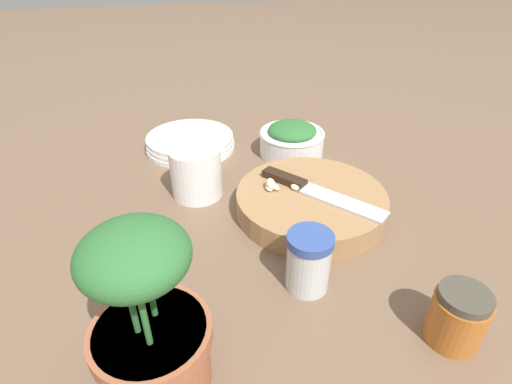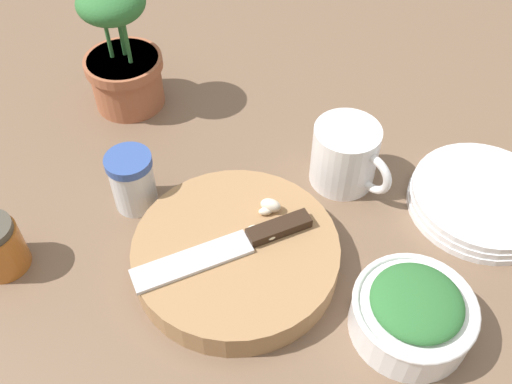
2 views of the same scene
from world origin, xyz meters
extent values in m
plane|color=brown|center=(0.00, 0.00, 0.00)|extent=(5.00, 5.00, 0.00)
cylinder|color=#9E754C|center=(0.01, -0.10, 0.02)|extent=(0.25, 0.25, 0.04)
cube|color=black|center=(0.05, -0.06, 0.05)|extent=(0.08, 0.07, 0.01)
cube|color=silver|center=(-0.03, -0.13, 0.04)|extent=(0.13, 0.12, 0.01)
ellipsoid|color=silver|center=(0.02, -0.07, 0.04)|extent=(0.02, 0.02, 0.01)
ellipsoid|color=#F1E1C3|center=(0.03, -0.04, 0.04)|extent=(0.02, 0.02, 0.01)
ellipsoid|color=white|center=(0.04, -0.07, 0.04)|extent=(0.03, 0.02, 0.01)
ellipsoid|color=#EFE3C5|center=(0.03, -0.03, 0.04)|extent=(0.02, 0.01, 0.01)
ellipsoid|color=#F0DFC5|center=(0.04, -0.03, 0.05)|extent=(0.03, 0.02, 0.02)
cylinder|color=white|center=(0.22, -0.13, 0.02)|extent=(0.13, 0.13, 0.05)
torus|color=white|center=(0.22, -0.13, 0.05)|extent=(0.14, 0.14, 0.01)
ellipsoid|color=#2D6B33|center=(0.22, -0.13, 0.06)|extent=(0.10, 0.10, 0.03)
cylinder|color=silver|center=(-0.15, -0.03, 0.04)|extent=(0.06, 0.06, 0.07)
cylinder|color=#334F99|center=(-0.15, -0.03, 0.08)|extent=(0.06, 0.06, 0.01)
cylinder|color=white|center=(0.11, 0.08, 0.05)|extent=(0.09, 0.09, 0.09)
torus|color=white|center=(0.15, 0.06, 0.05)|extent=(0.06, 0.04, 0.06)
cylinder|color=white|center=(0.30, 0.08, 0.01)|extent=(0.19, 0.19, 0.01)
cylinder|color=white|center=(0.30, 0.08, 0.01)|extent=(0.19, 0.19, 0.01)
cylinder|color=white|center=(0.30, 0.08, 0.03)|extent=(0.19, 0.19, 0.01)
cylinder|color=#A35B3D|center=(-0.24, 0.16, 0.04)|extent=(0.11, 0.11, 0.08)
cylinder|color=#A35B3D|center=(-0.24, 0.16, 0.08)|extent=(0.12, 0.12, 0.02)
ellipsoid|color=#2D6B33|center=(-0.24, 0.16, 0.17)|extent=(0.10, 0.10, 0.05)
cylinder|color=#2D6B33|center=(-0.26, 0.16, 0.13)|extent=(0.01, 0.01, 0.09)
cylinder|color=#2D6B33|center=(-0.24, 0.17, 0.13)|extent=(0.01, 0.01, 0.09)
cylinder|color=#2D6B33|center=(-0.23, 0.16, 0.13)|extent=(0.01, 0.01, 0.09)
camera|label=1|loc=(-0.51, 0.12, 0.40)|focal=28.00mm
camera|label=2|loc=(0.14, -0.48, 0.58)|focal=40.00mm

